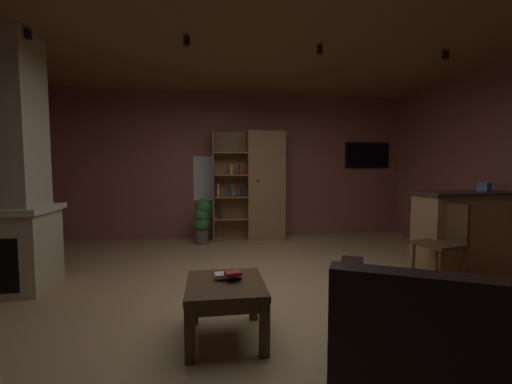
# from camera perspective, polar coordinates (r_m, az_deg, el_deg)

# --- Properties ---
(floor) EXTENTS (6.59, 5.91, 0.02)m
(floor) POSITION_cam_1_polar(r_m,az_deg,el_deg) (3.55, 0.97, -17.84)
(floor) COLOR tan
(floor) RESTS_ON ground
(wall_back) EXTENTS (6.71, 0.06, 2.73)m
(wall_back) POSITION_cam_1_polar(r_m,az_deg,el_deg) (6.25, -3.40, 4.59)
(wall_back) COLOR #8E544C
(wall_back) RESTS_ON ground
(ceiling) EXTENTS (6.59, 5.91, 0.02)m
(ceiling) POSITION_cam_1_polar(r_m,az_deg,el_deg) (3.58, 1.03, 27.53)
(ceiling) COLOR brown
(window_pane_back) EXTENTS (0.76, 0.01, 0.83)m
(window_pane_back) POSITION_cam_1_polar(r_m,az_deg,el_deg) (6.20, -7.41, 2.39)
(window_pane_back) COLOR white
(bookshelf_cabinet) EXTENTS (1.32, 0.41, 1.99)m
(bookshelf_cabinet) POSITION_cam_1_polar(r_m,az_deg,el_deg) (6.04, 0.80, 1.05)
(bookshelf_cabinet) COLOR #997047
(bookshelf_cabinet) RESTS_ON ground
(kitchen_bar_counter) EXTENTS (1.55, 0.57, 1.03)m
(kitchen_bar_counter) POSITION_cam_1_polar(r_m,az_deg,el_deg) (5.04, 34.17, -5.71)
(kitchen_bar_counter) COLOR #997047
(kitchen_bar_counter) RESTS_ON ground
(tissue_box) EXTENTS (0.16, 0.16, 0.11)m
(tissue_box) POSITION_cam_1_polar(r_m,az_deg,el_deg) (5.11, 35.14, 0.77)
(tissue_box) COLOR #598CBF
(tissue_box) RESTS_ON kitchen_bar_counter
(leather_couch) EXTENTS (1.77, 1.50, 0.84)m
(leather_couch) POSITION_cam_1_polar(r_m,az_deg,el_deg) (2.28, 34.60, -23.01)
(leather_couch) COLOR black
(leather_couch) RESTS_ON ground
(coffee_table) EXTENTS (0.59, 0.65, 0.44)m
(coffee_table) POSITION_cam_1_polar(r_m,az_deg,el_deg) (2.64, -5.38, -17.32)
(coffee_table) COLOR #4C331E
(coffee_table) RESTS_ON ground
(table_book_0) EXTENTS (0.13, 0.13, 0.02)m
(table_book_0) POSITION_cam_1_polar(r_m,az_deg,el_deg) (2.66, -4.06, -14.82)
(table_book_0) COLOR black
(table_book_0) RESTS_ON coffee_table
(table_book_1) EXTENTS (0.11, 0.12, 0.03)m
(table_book_1) POSITION_cam_1_polar(r_m,az_deg,el_deg) (2.66, -6.12, -14.31)
(table_book_1) COLOR beige
(table_book_1) RESTS_ON coffee_table
(table_book_2) EXTENTS (0.14, 0.12, 0.03)m
(table_book_2) POSITION_cam_1_polar(r_m,az_deg,el_deg) (2.61, -4.05, -14.03)
(table_book_2) COLOR #B22D2D
(table_book_2) RESTS_ON coffee_table
(dining_chair) EXTENTS (0.50, 0.50, 0.92)m
(dining_chair) POSITION_cam_1_polar(r_m,az_deg,el_deg) (4.31, 30.17, -6.96)
(dining_chair) COLOR #4C331E
(dining_chair) RESTS_ON ground
(potted_floor_plant) EXTENTS (0.31, 0.30, 0.79)m
(potted_floor_plant) POSITION_cam_1_polar(r_m,az_deg,el_deg) (5.76, -9.51, -4.78)
(potted_floor_plant) COLOR #4C4C51
(potted_floor_plant) RESTS_ON ground
(wall_mounted_tv) EXTENTS (0.90, 0.06, 0.51)m
(wall_mounted_tv) POSITION_cam_1_polar(r_m,az_deg,el_deg) (6.93, 18.91, 6.10)
(wall_mounted_tv) COLOR black
(track_light_spot_0) EXTENTS (0.07, 0.07, 0.09)m
(track_light_spot_0) POSITION_cam_1_polar(r_m,az_deg,el_deg) (4.28, -35.15, 21.68)
(track_light_spot_0) COLOR black
(track_light_spot_1) EXTENTS (0.07, 0.07, 0.09)m
(track_light_spot_1) POSITION_cam_1_polar(r_m,az_deg,el_deg) (3.85, -12.08, 24.44)
(track_light_spot_1) COLOR black
(track_light_spot_2) EXTENTS (0.07, 0.07, 0.09)m
(track_light_spot_2) POSITION_cam_1_polar(r_m,az_deg,el_deg) (4.08, 11.11, 23.28)
(track_light_spot_2) COLOR black
(track_light_spot_3) EXTENTS (0.07, 0.07, 0.09)m
(track_light_spot_3) POSITION_cam_1_polar(r_m,az_deg,el_deg) (4.75, 30.33, 19.98)
(track_light_spot_3) COLOR black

